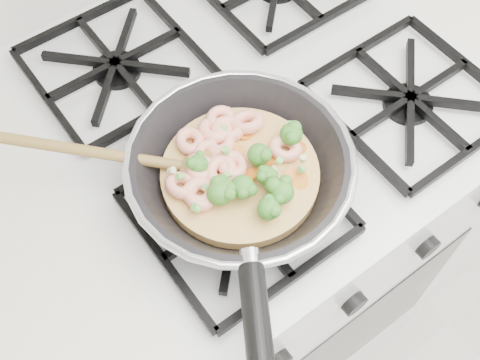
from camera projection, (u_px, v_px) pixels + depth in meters
stove at (254, 225)px, 1.25m from camera, size 0.60×0.60×0.92m
skillet at (238, 173)px, 0.73m from camera, size 0.41×0.51×0.10m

